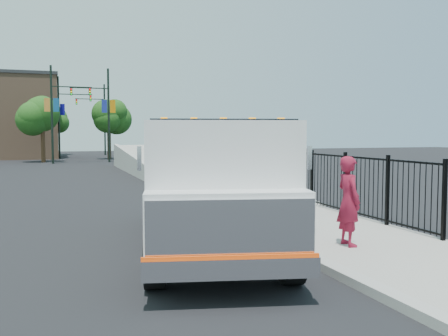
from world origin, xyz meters
name	(u,v)px	position (x,y,z in m)	size (l,w,h in m)	color
ground	(263,239)	(0.00, 0.00, 0.00)	(120.00, 120.00, 0.00)	black
sidewalk	(383,249)	(1.93, -2.00, 0.06)	(3.55, 12.00, 0.12)	#9E998E
curb	(303,255)	(0.00, -2.00, 0.08)	(0.30, 12.00, 0.16)	#ADAAA3
ramp	(182,178)	(2.12, 16.00, 0.00)	(3.95, 24.00, 1.70)	#9E998E
iron_fence	(231,166)	(3.55, 12.00, 0.90)	(0.10, 28.00, 1.80)	black
truck	(211,177)	(-1.46, -0.42, 1.58)	(4.43, 8.56, 2.80)	black
worker	(349,201)	(1.24, -1.71, 1.09)	(0.70, 0.46, 1.93)	maroon
light_pole_0	(56,110)	(-4.26, 32.32, 4.36)	(3.77, 0.22, 8.00)	black
light_pole_1	(105,111)	(-0.25, 32.93, 4.36)	(3.78, 0.22, 8.00)	black
light_pole_2	(62,114)	(-3.57, 40.64, 4.36)	(3.77, 0.22, 8.00)	black
light_pole_3	(102,116)	(0.89, 47.24, 4.36)	(3.77, 0.22, 8.00)	black
tree_0	(42,116)	(-5.31, 34.39, 3.97)	(3.11, 3.11, 5.55)	#382314
tree_1	(109,118)	(0.63, 38.08, 3.95)	(2.71, 2.71, 5.35)	#382314
tree_2	(55,120)	(-4.15, 49.34, 3.95)	(2.78, 2.78, 5.39)	#382314
building	(5,118)	(-9.00, 44.00, 4.00)	(10.00, 10.00, 8.00)	#8C664C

